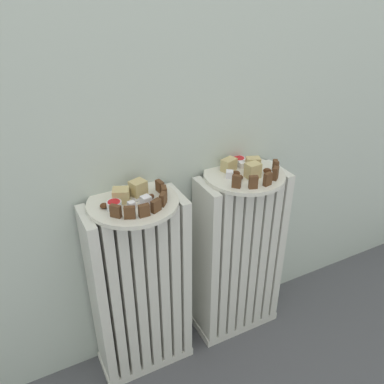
# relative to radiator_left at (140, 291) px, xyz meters

# --- Properties ---
(radiator_left) EXTENTS (0.31, 0.14, 0.63)m
(radiator_left) POSITION_rel_radiator_left_xyz_m (0.00, 0.00, 0.00)
(radiator_left) COLOR silver
(radiator_left) RESTS_ON ground_plane
(radiator_right) EXTENTS (0.31, 0.14, 0.63)m
(radiator_right) POSITION_rel_radiator_left_xyz_m (0.37, 0.00, 0.00)
(radiator_right) COLOR silver
(radiator_right) RESTS_ON ground_plane
(plate_left) EXTENTS (0.26, 0.26, 0.01)m
(plate_left) POSITION_rel_radiator_left_xyz_m (-0.00, 0.00, 0.33)
(plate_left) COLOR silver
(plate_left) RESTS_ON radiator_left
(plate_right) EXTENTS (0.26, 0.26, 0.01)m
(plate_right) POSITION_rel_radiator_left_xyz_m (0.37, 0.00, 0.33)
(plate_right) COLOR silver
(plate_right) RESTS_ON radiator_right
(dark_cake_slice_left_0) EXTENTS (0.03, 0.03, 0.03)m
(dark_cake_slice_left_0) POSITION_rel_radiator_left_xyz_m (-0.07, -0.06, 0.35)
(dark_cake_slice_left_0) COLOR #56351E
(dark_cake_slice_left_0) RESTS_ON plate_left
(dark_cake_slice_left_1) EXTENTS (0.03, 0.02, 0.03)m
(dark_cake_slice_left_1) POSITION_rel_radiator_left_xyz_m (-0.04, -0.08, 0.35)
(dark_cake_slice_left_1) COLOR #56351E
(dark_cake_slice_left_1) RESTS_ON plate_left
(dark_cake_slice_left_2) EXTENTS (0.03, 0.01, 0.03)m
(dark_cake_slice_left_2) POSITION_rel_radiator_left_xyz_m (0.00, -0.09, 0.35)
(dark_cake_slice_left_2) COLOR #56351E
(dark_cake_slice_left_2) RESTS_ON plate_left
(dark_cake_slice_left_3) EXTENTS (0.03, 0.02, 0.03)m
(dark_cake_slice_left_3) POSITION_rel_radiator_left_xyz_m (0.04, -0.08, 0.35)
(dark_cake_slice_left_3) COLOR #56351E
(dark_cake_slice_left_3) RESTS_ON plate_left
(dark_cake_slice_left_4) EXTENTS (0.03, 0.03, 0.03)m
(dark_cake_slice_left_4) POSITION_rel_radiator_left_xyz_m (0.07, -0.06, 0.35)
(dark_cake_slice_left_4) COLOR #56351E
(dark_cake_slice_left_4) RESTS_ON plate_left
(dark_cake_slice_left_5) EXTENTS (0.02, 0.03, 0.03)m
(dark_cake_slice_left_5) POSITION_rel_radiator_left_xyz_m (0.08, -0.02, 0.35)
(dark_cake_slice_left_5) COLOR #56351E
(dark_cake_slice_left_5) RESTS_ON plate_left
(dark_cake_slice_left_6) EXTENTS (0.02, 0.03, 0.03)m
(dark_cake_slice_left_6) POSITION_rel_radiator_left_xyz_m (0.09, 0.01, 0.35)
(dark_cake_slice_left_6) COLOR #56351E
(dark_cake_slice_left_6) RESTS_ON plate_left
(marble_cake_slice_left_0) EXTENTS (0.06, 0.05, 0.04)m
(marble_cake_slice_left_0) POSITION_rel_radiator_left_xyz_m (-0.03, 0.01, 0.35)
(marble_cake_slice_left_0) COLOR tan
(marble_cake_slice_left_0) RESTS_ON plate_left
(marble_cake_slice_left_1) EXTENTS (0.05, 0.05, 0.04)m
(marble_cake_slice_left_1) POSITION_rel_radiator_left_xyz_m (0.03, 0.02, 0.36)
(marble_cake_slice_left_1) COLOR tan
(marble_cake_slice_left_1) RESTS_ON plate_left
(turkish_delight_left_0) EXTENTS (0.03, 0.03, 0.02)m
(turkish_delight_left_0) POSITION_rel_radiator_left_xyz_m (-0.01, 0.04, 0.35)
(turkish_delight_left_0) COLOR white
(turkish_delight_left_0) RESTS_ON plate_left
(turkish_delight_left_1) EXTENTS (0.03, 0.03, 0.02)m
(turkish_delight_left_1) POSITION_rel_radiator_left_xyz_m (0.03, -0.03, 0.35)
(turkish_delight_left_1) COLOR white
(turkish_delight_left_1) RESTS_ON plate_left
(turkish_delight_left_2) EXTENTS (0.02, 0.02, 0.02)m
(turkish_delight_left_2) POSITION_rel_radiator_left_xyz_m (-0.02, -0.03, 0.34)
(turkish_delight_left_2) COLOR white
(turkish_delight_left_2) RESTS_ON plate_left
(medjool_date_left_0) EXTENTS (0.03, 0.03, 0.02)m
(medjool_date_left_0) POSITION_rel_radiator_left_xyz_m (0.03, 0.07, 0.34)
(medjool_date_left_0) COLOR #4C2814
(medjool_date_left_0) RESTS_ON plate_left
(medjool_date_left_1) EXTENTS (0.03, 0.02, 0.02)m
(medjool_date_left_1) POSITION_rel_radiator_left_xyz_m (-0.08, -0.00, 0.34)
(medjool_date_left_1) COLOR #4C2814
(medjool_date_left_1) RESTS_ON plate_left
(medjool_date_left_2) EXTENTS (0.03, 0.03, 0.02)m
(medjool_date_left_2) POSITION_rel_radiator_left_xyz_m (0.05, -0.02, 0.34)
(medjool_date_left_2) COLOR #4C2814
(medjool_date_left_2) RESTS_ON plate_left
(jam_bowl_left) EXTENTS (0.04, 0.04, 0.02)m
(jam_bowl_left) POSITION_rel_radiator_left_xyz_m (-0.06, -0.02, 0.35)
(jam_bowl_left) COLOR white
(jam_bowl_left) RESTS_ON plate_left
(dark_cake_slice_right_0) EXTENTS (0.03, 0.03, 0.04)m
(dark_cake_slice_right_0) POSITION_rel_radiator_left_xyz_m (0.30, -0.07, 0.35)
(dark_cake_slice_right_0) COLOR #56351E
(dark_cake_slice_right_0) RESTS_ON plate_right
(dark_cake_slice_right_1) EXTENTS (0.03, 0.02, 0.04)m
(dark_cake_slice_right_1) POSITION_rel_radiator_left_xyz_m (0.34, -0.09, 0.35)
(dark_cake_slice_right_1) COLOR #56351E
(dark_cake_slice_right_1) RESTS_ON plate_right
(dark_cake_slice_right_2) EXTENTS (0.03, 0.02, 0.04)m
(dark_cake_slice_right_2) POSITION_rel_radiator_left_xyz_m (0.39, -0.10, 0.35)
(dark_cake_slice_right_2) COLOR #56351E
(dark_cake_slice_right_2) RESTS_ON plate_right
(dark_cake_slice_right_3) EXTENTS (0.03, 0.03, 0.04)m
(dark_cake_slice_right_3) POSITION_rel_radiator_left_xyz_m (0.43, -0.08, 0.35)
(dark_cake_slice_right_3) COLOR #56351E
(dark_cake_slice_right_3) RESTS_ON plate_right
(dark_cake_slice_right_4) EXTENTS (0.02, 0.03, 0.04)m
(dark_cake_slice_right_4) POSITION_rel_radiator_left_xyz_m (0.46, -0.04, 0.35)
(dark_cake_slice_right_4) COLOR #56351E
(dark_cake_slice_right_4) RESTS_ON plate_right
(marble_cake_slice_right_0) EXTENTS (0.05, 0.04, 0.04)m
(marble_cake_slice_right_0) POSITION_rel_radiator_left_xyz_m (0.41, 0.01, 0.35)
(marble_cake_slice_right_0) COLOR tan
(marble_cake_slice_right_0) RESTS_ON plate_right
(marble_cake_slice_right_1) EXTENTS (0.04, 0.04, 0.05)m
(marble_cake_slice_right_1) POSITION_rel_radiator_left_xyz_m (0.38, -0.03, 0.36)
(marble_cake_slice_right_1) COLOR tan
(marble_cake_slice_right_1) RESTS_ON plate_right
(marble_cake_slice_right_2) EXTENTS (0.06, 0.05, 0.04)m
(marble_cake_slice_right_2) POSITION_rel_radiator_left_xyz_m (0.34, 0.04, 0.35)
(marble_cake_slice_right_2) COLOR tan
(marble_cake_slice_right_2) RESTS_ON plate_right
(turkish_delight_right_0) EXTENTS (0.03, 0.03, 0.02)m
(turkish_delight_right_0) POSITION_rel_radiator_left_xyz_m (0.31, -0.00, 0.34)
(turkish_delight_right_0) COLOR white
(turkish_delight_right_0) RESTS_ON plate_right
(turkish_delight_right_1) EXTENTS (0.02, 0.02, 0.02)m
(turkish_delight_right_1) POSITION_rel_radiator_left_xyz_m (0.38, 0.04, 0.34)
(turkish_delight_right_1) COLOR white
(turkish_delight_right_1) RESTS_ON plate_right
(medjool_date_right_0) EXTENTS (0.03, 0.03, 0.01)m
(medjool_date_right_0) POSITION_rel_radiator_left_xyz_m (0.34, 0.00, 0.34)
(medjool_date_right_0) COLOR #4C2814
(medjool_date_right_0) RESTS_ON plate_right
(medjool_date_right_1) EXTENTS (0.03, 0.03, 0.02)m
(medjool_date_right_1) POSITION_rel_radiator_left_xyz_m (0.43, -0.03, 0.34)
(medjool_date_right_1) COLOR #4C2814
(medjool_date_right_1) RESTS_ON plate_right
(medjool_date_right_2) EXTENTS (0.03, 0.02, 0.02)m
(medjool_date_right_2) POSITION_rel_radiator_left_xyz_m (0.33, -0.03, 0.34)
(medjool_date_right_2) COLOR #4C2814
(medjool_date_right_2) RESTS_ON plate_right
(jam_bowl_right) EXTENTS (0.04, 0.04, 0.02)m
(jam_bowl_right) POSITION_rel_radiator_left_xyz_m (0.39, 0.07, 0.35)
(jam_bowl_right) COLOR white
(jam_bowl_right) RESTS_ON plate_right
(fork) EXTENTS (0.02, 0.10, 0.00)m
(fork) POSITION_rel_radiator_left_xyz_m (0.01, -0.03, 0.34)
(fork) COLOR #B7B7BC
(fork) RESTS_ON plate_left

